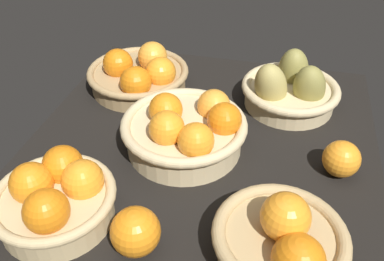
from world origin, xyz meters
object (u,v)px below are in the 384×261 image
object	(u,v)px
basket_center	(187,129)
basket_near_right_pears	(290,89)
basket_far_right	(139,74)
loose_orange_front_gap	(135,232)
loose_orange_back_gap	(341,159)
basket_near_left	(282,241)
basket_far_left	(56,197)

from	to	relation	value
basket_center	basket_near_right_pears	distance (cm)	28.66
basket_far_right	loose_orange_front_gap	xyz separation A→B (cm)	(-45.71, -15.58, -0.08)
basket_center	basket_far_right	bearing A→B (deg)	40.65
basket_near_right_pears	loose_orange_front_gap	xyz separation A→B (cm)	(-46.95, 20.86, -0.46)
loose_orange_back_gap	basket_far_right	bearing A→B (deg)	66.81
basket_center	loose_orange_back_gap	xyz separation A→B (cm)	(-0.33, -30.10, -1.30)
basket_near_left	basket_far_right	xyz separation A→B (cm)	(42.60, 37.50, -0.42)
basket_near_left	loose_orange_front_gap	xyz separation A→B (cm)	(-3.11, 21.92, -0.50)
basket_center	loose_orange_front_gap	size ratio (longest dim) A/B	3.21
basket_far_left	basket_far_right	distance (cm)	42.62
basket_near_left	loose_orange_back_gap	bearing A→B (deg)	-23.38
loose_orange_back_gap	basket_center	bearing A→B (deg)	89.38
basket_near_right_pears	basket_far_right	xyz separation A→B (cm)	(-1.23, 36.44, -0.38)
loose_orange_front_gap	basket_near_left	bearing A→B (deg)	-81.92
basket_far_left	loose_orange_front_gap	distance (cm)	15.36
basket_near_right_pears	loose_orange_front_gap	bearing A→B (deg)	156.04
basket_far_right	loose_orange_front_gap	world-z (taller)	basket_far_right
basket_near_left	basket_far_right	world-z (taller)	basket_near_left
basket_center	basket_near_left	xyz separation A→B (cm)	(-22.71, -20.43, -0.38)
basket_near_right_pears	loose_orange_back_gap	distance (cm)	24.00
basket_far_right	loose_orange_front_gap	size ratio (longest dim) A/B	3.16
loose_orange_front_gap	loose_orange_back_gap	distance (cm)	40.61
loose_orange_back_gap	loose_orange_front_gap	bearing A→B (deg)	128.90
basket_far_left	loose_orange_back_gap	size ratio (longest dim) A/B	2.91
basket_far_left	basket_center	bearing A→B (deg)	-36.03
basket_near_right_pears	loose_orange_back_gap	world-z (taller)	basket_near_right_pears
basket_near_left	basket_center	bearing A→B (deg)	41.97
basket_near_right_pears	basket_near_left	xyz separation A→B (cm)	(-43.84, -1.06, 0.04)
basket_near_right_pears	loose_orange_front_gap	size ratio (longest dim) A/B	2.86
basket_near_left	loose_orange_back_gap	distance (cm)	24.40
loose_orange_back_gap	basket_near_left	bearing A→B (deg)	156.62
basket_near_right_pears	basket_near_left	world-z (taller)	basket_near_right_pears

